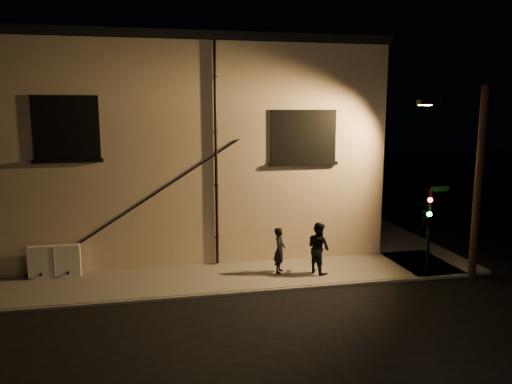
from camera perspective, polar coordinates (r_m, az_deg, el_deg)
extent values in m
plane|color=black|center=(17.15, 3.03, -11.18)|extent=(90.00, 90.00, 0.00)
cube|color=slate|center=(18.04, -7.63, -9.97)|extent=(20.00, 3.00, 0.12)
cube|color=slate|center=(26.49, 12.14, -3.68)|extent=(3.00, 16.00, 0.12)
cube|color=beige|center=(24.54, -9.27, 5.27)|extent=(16.00, 12.00, 8.50)
cube|color=black|center=(24.60, -9.56, 15.54)|extent=(16.20, 12.20, 0.30)
cube|color=black|center=(18.64, -20.83, 6.91)|extent=(2.20, 0.10, 2.20)
cube|color=black|center=(18.66, -20.83, 6.91)|extent=(1.98, 0.05, 1.98)
cube|color=black|center=(19.35, 5.45, 6.39)|extent=(2.60, 0.10, 2.00)
cube|color=#A5B28C|center=(19.37, 5.43, 6.40)|extent=(2.38, 0.05, 1.78)
cylinder|color=black|center=(18.61, -4.59, 4.14)|extent=(0.11, 0.11, 8.30)
cylinder|color=black|center=(18.66, -11.26, -0.06)|extent=(5.96, 0.04, 3.75)
cylinder|color=black|center=(18.65, -10.90, 0.13)|extent=(5.96, 0.04, 3.75)
cube|color=white|center=(19.24, -22.02, -7.35)|extent=(1.76, 0.30, 1.16)
imported|color=black|center=(18.29, 2.71, -6.66)|extent=(0.63, 0.72, 1.67)
imported|color=black|center=(18.35, 7.16, -6.34)|extent=(1.01, 1.12, 1.88)
cylinder|color=black|center=(19.06, 19.13, -4.37)|extent=(0.12, 0.12, 3.06)
imported|color=black|center=(18.70, 18.85, -2.58)|extent=(0.67, 1.88, 0.74)
sphere|color=#FF140C|center=(18.44, 19.29, -0.86)|extent=(0.17, 0.17, 0.17)
sphere|color=#14FF3F|center=(18.54, 19.21, -2.41)|extent=(0.17, 0.17, 0.17)
cube|color=#0C4C1E|center=(18.93, 20.30, 0.34)|extent=(0.70, 0.03, 0.18)
cylinder|color=black|center=(19.26, 24.08, 0.84)|extent=(0.29, 0.29, 6.84)
cylinder|color=black|center=(19.06, 21.75, 9.81)|extent=(1.74, 0.95, 0.10)
cube|color=black|center=(19.10, 18.78, 9.70)|extent=(0.55, 0.28, 0.18)
cube|color=#FFC672|center=(19.10, 18.77, 9.40)|extent=(0.42, 0.20, 0.04)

